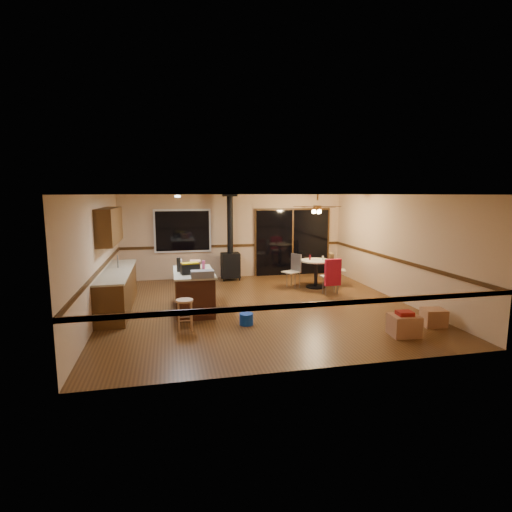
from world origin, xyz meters
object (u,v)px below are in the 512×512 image
object	(u,v)px
blue_bucket	(246,319)
dining_table	(316,269)
wood_stove	(230,256)
box_corner_b	(434,317)
chair_right	(332,265)
bar_stool	(185,315)
chair_left	(294,267)
kitchen_island	(194,291)
chair_near	(332,272)
toolbox_grey	(202,274)
toolbox_black	(190,269)
box_corner_a	(404,325)
box_under_window	(193,275)

from	to	relation	value
blue_bucket	dining_table	world-z (taller)	dining_table
wood_stove	box_corner_b	distance (m)	6.16
blue_bucket	chair_right	world-z (taller)	chair_right
bar_stool	box_corner_b	distance (m)	4.93
chair_left	chair_right	bearing A→B (deg)	-1.94
dining_table	chair_right	world-z (taller)	chair_right
wood_stove	dining_table	size ratio (longest dim) A/B	2.89
kitchen_island	blue_bucket	size ratio (longest dim) A/B	6.01
chair_near	chair_left	bearing A→B (deg)	124.99
toolbox_grey	bar_stool	bearing A→B (deg)	-123.90
kitchen_island	toolbox_black	bearing A→B (deg)	-108.05
bar_stool	box_corner_b	bearing A→B (deg)	-9.51
toolbox_grey	bar_stool	xyz separation A→B (m)	(-0.40, -0.59, -0.67)
bar_stool	chair_near	world-z (taller)	chair_near
kitchen_island	box_corner_a	bearing A→B (deg)	-33.86
kitchen_island	box_corner_b	distance (m)	5.08
blue_bucket	box_under_window	xyz separation A→B (m)	(-0.80, 4.22, 0.09)
chair_left	blue_bucket	bearing A→B (deg)	-123.36
toolbox_black	dining_table	distance (m)	4.04
kitchen_island	dining_table	xyz separation A→B (m)	(3.50, 1.53, 0.08)
box_corner_b	toolbox_black	bearing A→B (deg)	158.41
box_corner_b	chair_left	bearing A→B (deg)	114.16
toolbox_black	blue_bucket	xyz separation A→B (m)	(1.05, -0.98, -0.89)
chair_left	box_corner_b	world-z (taller)	chair_left
blue_bucket	box_under_window	size ratio (longest dim) A/B	0.53
toolbox_grey	box_corner_b	size ratio (longest dim) A/B	1.10
chair_near	box_corner_b	distance (m)	2.98
toolbox_black	chair_left	distance (m)	3.59
kitchen_island	box_corner_a	distance (m)	4.48
chair_left	dining_table	bearing A→B (deg)	-13.48
blue_bucket	bar_stool	bearing A→B (deg)	-177.22
dining_table	chair_left	bearing A→B (deg)	166.52
toolbox_black	box_under_window	world-z (taller)	toolbox_black
kitchen_island	box_corner_a	size ratio (longest dim) A/B	3.27
wood_stove	chair_left	xyz separation A→B (m)	(1.59, -1.37, -0.14)
toolbox_grey	chair_right	size ratio (longest dim) A/B	0.67
chair_near	chair_right	bearing A→B (deg)	67.41
kitchen_island	chair_near	world-z (taller)	chair_near
kitchen_island	toolbox_grey	size ratio (longest dim) A/B	3.56
chair_right	box_under_window	size ratio (longest dim) A/B	1.33
toolbox_grey	box_under_window	bearing A→B (deg)	89.73
bar_stool	toolbox_grey	bearing A→B (deg)	56.10
chair_near	dining_table	bearing A→B (deg)	97.40
toolbox_grey	dining_table	bearing A→B (deg)	33.89
bar_stool	blue_bucket	world-z (taller)	bar_stool
dining_table	box_corner_a	xyz separation A→B (m)	(0.21, -4.02, -0.33)
wood_stove	box_under_window	xyz separation A→B (m)	(-1.14, -0.09, -0.52)
toolbox_grey	box_corner_b	world-z (taller)	toolbox_grey
box_under_window	chair_right	bearing A→B (deg)	-18.90
toolbox_black	dining_table	xyz separation A→B (m)	(3.59, 1.81, -0.48)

